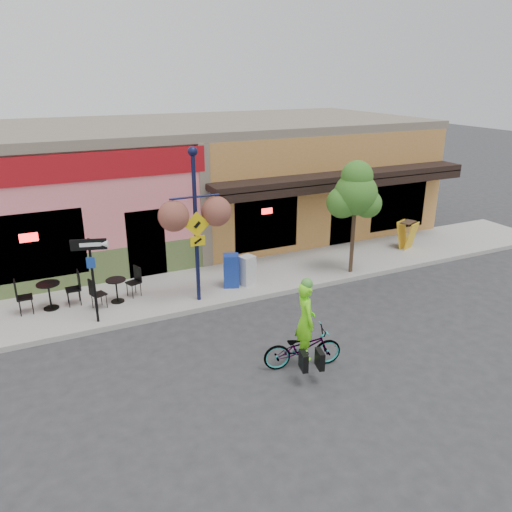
{
  "coord_description": "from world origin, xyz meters",
  "views": [
    {
      "loc": [
        -6.23,
        -11.4,
        6.27
      ],
      "look_at": [
        -0.58,
        0.5,
        1.4
      ],
      "focal_mm": 35.0,
      "sensor_mm": 36.0,
      "label": 1
    }
  ],
  "objects_px": {
    "building": "(194,179)",
    "street_tree": "(354,217)",
    "one_way_sign": "(93,281)",
    "bicycle": "(303,348)",
    "lamp_post": "(196,227)",
    "newspaper_box_blue": "(231,271)",
    "newspaper_box_grey": "(247,270)",
    "cyclist_rider": "(305,331)"
  },
  "relations": [
    {
      "from": "cyclist_rider",
      "to": "newspaper_box_blue",
      "type": "distance_m",
      "value": 4.54
    },
    {
      "from": "cyclist_rider",
      "to": "one_way_sign",
      "type": "bearing_deg",
      "value": 58.48
    },
    {
      "from": "newspaper_box_blue",
      "to": "building",
      "type": "bearing_deg",
      "value": 102.25
    },
    {
      "from": "one_way_sign",
      "to": "street_tree",
      "type": "relative_size",
      "value": 0.62
    },
    {
      "from": "bicycle",
      "to": "newspaper_box_grey",
      "type": "height_order",
      "value": "newspaper_box_grey"
    },
    {
      "from": "cyclist_rider",
      "to": "newspaper_box_grey",
      "type": "bearing_deg",
      "value": 5.61
    },
    {
      "from": "building",
      "to": "newspaper_box_blue",
      "type": "distance_m",
      "value": 6.28
    },
    {
      "from": "one_way_sign",
      "to": "cyclist_rider",
      "type": "bearing_deg",
      "value": -28.85
    },
    {
      "from": "building",
      "to": "street_tree",
      "type": "bearing_deg",
      "value": -65.27
    },
    {
      "from": "building",
      "to": "newspaper_box_blue",
      "type": "relative_size",
      "value": 17.98
    },
    {
      "from": "building",
      "to": "newspaper_box_grey",
      "type": "xyz_separation_m",
      "value": [
        -0.44,
        -6.07,
        -1.64
      ]
    },
    {
      "from": "lamp_post",
      "to": "bicycle",
      "type": "bearing_deg",
      "value": -74.47
    },
    {
      "from": "building",
      "to": "newspaper_box_grey",
      "type": "height_order",
      "value": "building"
    },
    {
      "from": "one_way_sign",
      "to": "street_tree",
      "type": "bearing_deg",
      "value": 16.41
    },
    {
      "from": "bicycle",
      "to": "newspaper_box_blue",
      "type": "height_order",
      "value": "newspaper_box_blue"
    },
    {
      "from": "building",
      "to": "cyclist_rider",
      "type": "distance_m",
      "value": 10.68
    },
    {
      "from": "cyclist_rider",
      "to": "street_tree",
      "type": "distance_m",
      "value": 5.79
    },
    {
      "from": "street_tree",
      "to": "newspaper_box_grey",
      "type": "bearing_deg",
      "value": 171.67
    },
    {
      "from": "street_tree",
      "to": "one_way_sign",
      "type": "bearing_deg",
      "value": -179.65
    },
    {
      "from": "cyclist_rider",
      "to": "street_tree",
      "type": "bearing_deg",
      "value": -32.55
    },
    {
      "from": "newspaper_box_blue",
      "to": "bicycle",
      "type": "bearing_deg",
      "value": -70.94
    },
    {
      "from": "one_way_sign",
      "to": "newspaper_box_blue",
      "type": "bearing_deg",
      "value": 24.9
    },
    {
      "from": "cyclist_rider",
      "to": "newspaper_box_grey",
      "type": "height_order",
      "value": "cyclist_rider"
    },
    {
      "from": "building",
      "to": "one_way_sign",
      "type": "relative_size",
      "value": 7.96
    },
    {
      "from": "lamp_post",
      "to": "newspaper_box_blue",
      "type": "height_order",
      "value": "lamp_post"
    },
    {
      "from": "building",
      "to": "bicycle",
      "type": "height_order",
      "value": "building"
    },
    {
      "from": "bicycle",
      "to": "one_way_sign",
      "type": "height_order",
      "value": "one_way_sign"
    },
    {
      "from": "building",
      "to": "lamp_post",
      "type": "relative_size",
      "value": 4.19
    },
    {
      "from": "one_way_sign",
      "to": "newspaper_box_grey",
      "type": "height_order",
      "value": "one_way_sign"
    },
    {
      "from": "one_way_sign",
      "to": "newspaper_box_grey",
      "type": "bearing_deg",
      "value": 23.08
    },
    {
      "from": "bicycle",
      "to": "newspaper_box_grey",
      "type": "distance_m",
      "value": 4.51
    },
    {
      "from": "lamp_post",
      "to": "newspaper_box_grey",
      "type": "height_order",
      "value": "lamp_post"
    },
    {
      "from": "bicycle",
      "to": "newspaper_box_grey",
      "type": "relative_size",
      "value": 1.96
    },
    {
      "from": "lamp_post",
      "to": "one_way_sign",
      "type": "bearing_deg",
      "value": -175.69
    },
    {
      "from": "lamp_post",
      "to": "street_tree",
      "type": "height_order",
      "value": "lamp_post"
    },
    {
      "from": "bicycle",
      "to": "street_tree",
      "type": "bearing_deg",
      "value": -32.89
    },
    {
      "from": "bicycle",
      "to": "lamp_post",
      "type": "bearing_deg",
      "value": 27.73
    },
    {
      "from": "newspaper_box_blue",
      "to": "newspaper_box_grey",
      "type": "xyz_separation_m",
      "value": [
        0.5,
        -0.07,
        -0.05
      ]
    },
    {
      "from": "newspaper_box_blue",
      "to": "newspaper_box_grey",
      "type": "distance_m",
      "value": 0.5
    },
    {
      "from": "bicycle",
      "to": "newspaper_box_grey",
      "type": "xyz_separation_m",
      "value": [
        0.66,
        4.46,
        0.14
      ]
    },
    {
      "from": "cyclist_rider",
      "to": "newspaper_box_grey",
      "type": "xyz_separation_m",
      "value": [
        0.61,
        4.46,
        -0.29
      ]
    },
    {
      "from": "building",
      "to": "lamp_post",
      "type": "bearing_deg",
      "value": -108.3
    }
  ]
}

